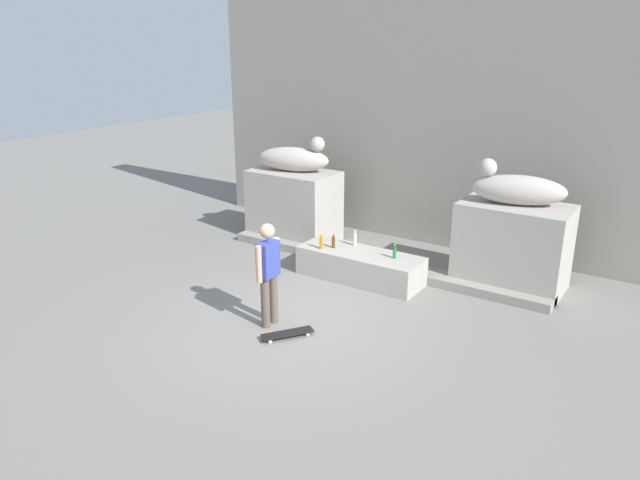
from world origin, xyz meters
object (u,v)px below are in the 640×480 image
Objects in this scene: bottle_green at (395,253)px; bottle_clear at (355,239)px; statue_reclining_right at (517,188)px; skateboard at (288,333)px; bottle_brown at (334,242)px; statue_reclining_left at (295,158)px; skater at (268,270)px; bottle_orange at (321,242)px.

bottle_clear reaches higher than bottle_green.
skateboard is (-2.15, -3.81, -1.76)m from statue_reclining_right.
bottle_brown is at bearing -173.55° from bottle_green.
skateboard is 2.68m from bottle_brown.
statue_reclining_left is 2.19× the size of skateboard.
bottle_clear is (2.10, -0.99, -1.15)m from statue_reclining_left.
bottle_brown reaches higher than skateboard.
statue_reclining_left is 1.01× the size of skater.
skateboard is 2.74m from bottle_green.
statue_reclining_left is at bearing 29.80° from skater.
statue_reclining_right is 3.40m from bottle_brown.
skater is 5.92× the size of bottle_brown.
bottle_clear is at bearing -0.27° from skater.
bottle_clear is (-2.65, -0.97, -1.15)m from statue_reclining_right.
bottle_clear is at bearing 49.38° from bottle_orange.
statue_reclining_left is at bearing 158.71° from bottle_green.
statue_reclining_right is 5.98× the size of bottle_brown.
skateboard is at bearing -68.43° from bottle_orange.
bottle_orange is 0.66m from bottle_clear.
skater is 2.17× the size of skateboard.
statue_reclining_left is 5.99× the size of bottle_brown.
bottle_brown is 0.91× the size of bottle_clear.
bottle_orange is (-0.92, 2.33, 0.60)m from skateboard.
statue_reclining_left is 6.40× the size of bottle_green.
bottle_brown is 0.23m from bottle_orange.
skater is at bearing -110.96° from bottle_green.
statue_reclining_left and statue_reclining_right have the same top height.
bottle_brown is at bearing 51.81° from skateboard.
bottle_clear is at bearing 44.67° from skateboard.
bottle_clear reaches higher than bottle_brown.
bottle_green is at bearing 25.27° from skateboard.
statue_reclining_right reaches higher than bottle_clear.
skater is 2.20m from bottle_orange.
bottle_brown is at bearing -50.14° from statue_reclining_left.
skater is 2.34m from bottle_brown.
skateboard is 2.58m from bottle_orange.
statue_reclining_left is 5.44× the size of bottle_clear.
bottle_orange is at bearing -132.77° from bottle_brown.
skater is 1.01m from skateboard.
statue_reclining_right reaches higher than bottle_orange.
bottle_clear is at bearing 6.33° from statue_reclining_right.
bottle_orange is at bearing -130.62° from bottle_clear.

